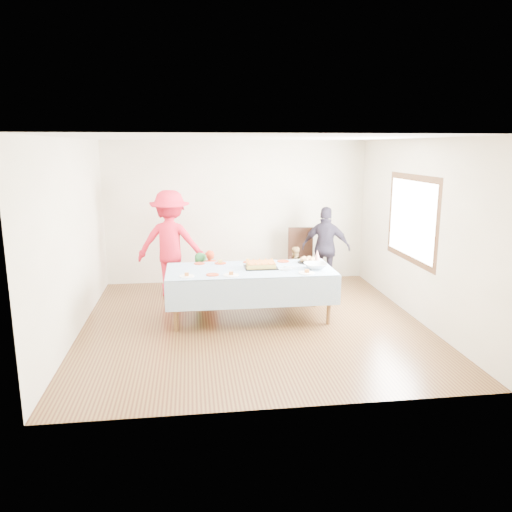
{
  "coord_description": "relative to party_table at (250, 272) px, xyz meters",
  "views": [
    {
      "loc": [
        -0.88,
        -7.01,
        2.58
      ],
      "look_at": [
        0.08,
        0.3,
        0.96
      ],
      "focal_mm": 35.0,
      "sensor_mm": 36.0,
      "label": 1
    }
  ],
  "objects": [
    {
      "name": "ground",
      "position": [
        0.02,
        -0.24,
        -0.72
      ],
      "size": [
        5.0,
        5.0,
        0.0
      ],
      "primitive_type": "plane",
      "color": "#402012",
      "rests_on": "ground"
    },
    {
      "name": "plate_red_far_d",
      "position": [
        0.58,
        0.41,
        0.06
      ],
      "size": [
        0.19,
        0.19,
        0.01
      ],
      "primitive_type": "cylinder",
      "color": "red",
      "rests_on": "party_table"
    },
    {
      "name": "plate_red_near",
      "position": [
        -0.58,
        -0.3,
        0.06
      ],
      "size": [
        0.19,
        0.19,
        0.01
      ],
      "primitive_type": "cylinder",
      "color": "red",
      "rests_on": "party_table"
    },
    {
      "name": "plate_white_mid",
      "position": [
        -0.32,
        -0.36,
        0.06
      ],
      "size": [
        0.23,
        0.23,
        0.01
      ],
      "primitive_type": "cylinder",
      "color": "white",
      "rests_on": "party_table"
    },
    {
      "name": "toddler_left",
      "position": [
        -0.58,
        1.02,
        -0.29
      ],
      "size": [
        0.34,
        0.25,
        0.87
      ],
      "primitive_type": "imported",
      "rotation": [
        0.0,
        0.0,
        3.27
      ],
      "color": "red",
      "rests_on": "ground"
    },
    {
      "name": "fork_pile",
      "position": [
        0.54,
        -0.16,
        0.09
      ],
      "size": [
        0.24,
        0.18,
        0.07
      ],
      "primitive_type": null,
      "color": "white",
      "rests_on": "party_table"
    },
    {
      "name": "plate_red_far_c",
      "position": [
        0.02,
        0.42,
        0.06
      ],
      "size": [
        0.16,
        0.16,
        0.01
      ],
      "primitive_type": "cylinder",
      "color": "red",
      "rests_on": "party_table"
    },
    {
      "name": "plate_red_far_b",
      "position": [
        -0.42,
        0.4,
        0.06
      ],
      "size": [
        0.18,
        0.18,
        0.01
      ],
      "primitive_type": "cylinder",
      "color": "red",
      "rests_on": "party_table"
    },
    {
      "name": "adult_right",
      "position": [
        1.59,
        1.51,
        0.03
      ],
      "size": [
        0.96,
        0.68,
        1.52
      ],
      "primitive_type": "imported",
      "rotation": [
        0.0,
        0.0,
        2.75
      ],
      "color": "#282431",
      "rests_on": "ground"
    },
    {
      "name": "party_table",
      "position": [
        0.0,
        0.0,
        0.0
      ],
      "size": [
        2.5,
        1.1,
        0.78
      ],
      "color": "brown",
      "rests_on": "ground"
    },
    {
      "name": "toddler_right",
      "position": [
        1.0,
        1.49,
        -0.33
      ],
      "size": [
        0.44,
        0.38,
        0.8
      ],
      "primitive_type": "imported",
      "rotation": [
        0.0,
        0.0,
        3.35
      ],
      "color": "tan",
      "rests_on": "ground"
    },
    {
      "name": "party_hat",
      "position": [
        1.14,
        0.39,
        0.15
      ],
      "size": [
        0.11,
        0.11,
        0.18
      ],
      "primitive_type": "cone",
      "color": "silver",
      "rests_on": "party_table"
    },
    {
      "name": "birthday_cake",
      "position": [
        0.17,
        0.05,
        0.1
      ],
      "size": [
        0.49,
        0.38,
        0.09
      ],
      "color": "black",
      "rests_on": "party_table"
    },
    {
      "name": "rolls_tray",
      "position": [
        0.95,
        0.28,
        0.09
      ],
      "size": [
        0.31,
        0.31,
        0.09
      ],
      "color": "black",
      "rests_on": "party_table"
    },
    {
      "name": "dining_chair",
      "position": [
        1.18,
        1.74,
        -0.12
      ],
      "size": [
        0.51,
        0.51,
        1.09
      ],
      "rotation": [
        0.0,
        0.0,
        -0.08
      ],
      "color": "black",
      "rests_on": "ground"
    },
    {
      "name": "toddler_mid",
      "position": [
        -0.72,
        1.15,
        -0.32
      ],
      "size": [
        0.46,
        0.38,
        0.81
      ],
      "primitive_type": "imported",
      "rotation": [
        0.0,
        0.0,
        3.52
      ],
      "color": "#297C3C",
      "rests_on": "ground"
    },
    {
      "name": "plate_white_right",
      "position": [
        0.79,
        -0.38,
        0.06
      ],
      "size": [
        0.24,
        0.24,
        0.01
      ],
      "primitive_type": "cylinder",
      "color": "white",
      "rests_on": "party_table"
    },
    {
      "name": "adult_left",
      "position": [
        -1.23,
        1.44,
        0.2
      ],
      "size": [
        1.29,
        0.87,
        1.85
      ],
      "primitive_type": "imported",
      "rotation": [
        0.0,
        0.0,
        2.99
      ],
      "color": "red",
      "rests_on": "ground"
    },
    {
      "name": "punch_bowl",
      "position": [
        0.98,
        -0.11,
        0.1
      ],
      "size": [
        0.34,
        0.34,
        0.08
      ],
      "primitive_type": "imported",
      "color": "silver",
      "rests_on": "party_table"
    },
    {
      "name": "plate_red_far_a",
      "position": [
        -0.75,
        0.42,
        0.06
      ],
      "size": [
        0.17,
        0.17,
        0.01
      ],
      "primitive_type": "cylinder",
      "color": "red",
      "rests_on": "party_table"
    },
    {
      "name": "plate_white_left",
      "position": [
        -0.94,
        -0.34,
        0.06
      ],
      "size": [
        0.22,
        0.22,
        0.01
      ],
      "primitive_type": "cylinder",
      "color": "white",
      "rests_on": "party_table"
    },
    {
      "name": "room_walls",
      "position": [
        0.07,
        -0.24,
        1.05
      ],
      "size": [
        5.04,
        5.04,
        2.72
      ],
      "color": "beige",
      "rests_on": "ground"
    }
  ]
}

